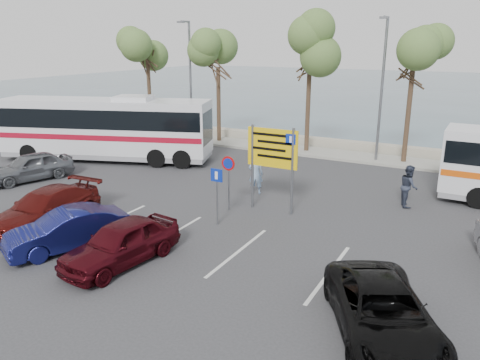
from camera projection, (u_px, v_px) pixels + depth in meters
The scene contains 22 objects.
ground at pixel (211, 232), 17.51m from camera, with size 120.00×120.00×0.00m, color #333336.
kerb_strip at pixel (329, 154), 29.29m from camera, with size 44.00×2.40×0.15m, color #9B998D.
seawall at pixel (338, 144), 30.91m from camera, with size 48.00×0.80×0.60m, color #AAA188.
sea at pixel (428, 90), 68.10m from camera, with size 140.00×140.00×0.00m, color #3D5762.
tree_far_left at pixel (147, 49), 33.87m from camera, with size 3.20×3.20×7.60m.
tree_left at pixel (218, 54), 31.23m from camera, with size 3.20×3.20×7.20m.
tree_mid at pixel (311, 45), 28.09m from camera, with size 3.20×3.20×8.00m.
tree_right at pixel (414, 54), 25.50m from camera, with size 3.20×3.20×7.40m.
street_lamp_left at pixel (190, 75), 32.14m from camera, with size 0.45×1.15×8.01m.
street_lamp_right at pixel (382, 83), 26.23m from camera, with size 0.45×1.15×8.01m.
direction_sign at pixel (272, 155), 19.05m from camera, with size 2.20×0.12×3.60m.
sign_no_stop at pixel (228, 174), 19.34m from camera, with size 0.60×0.08×2.35m.
sign_parking at pixel (217, 189), 17.85m from camera, with size 0.50×0.07×2.25m.
lane_markings at pixel (170, 236), 17.18m from camera, with size 12.02×4.20×0.01m, color silver, non-canonical shape.
coach_bus_left at pixel (106, 131), 27.62m from camera, with size 12.55×6.59×3.86m.
car_silver_a at pixel (31, 167), 23.88m from camera, with size 1.67×4.15×1.41m, color slate.
car_blue at pixel (68, 230), 16.00m from camera, with size 1.43×4.10×1.35m, color #11144F.
car_maroon at pixel (45, 208), 17.98m from camera, with size 1.95×4.79×1.39m, color #52100D.
car_red at pixel (121, 243), 14.90m from camera, with size 1.67×4.15×1.41m, color #410910.
suv_black at pixel (383, 312), 11.18m from camera, with size 2.17×4.71×1.31m, color black.
pedestrian_near at pixel (256, 174), 21.75m from camera, with size 0.68×0.44×1.86m, color #8FAED1.
pedestrian_far at pixel (409, 186), 20.02m from camera, with size 0.89×0.69×1.82m, color #2D3344.
Camera 1 is at (8.65, -13.75, 6.89)m, focal length 35.00 mm.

